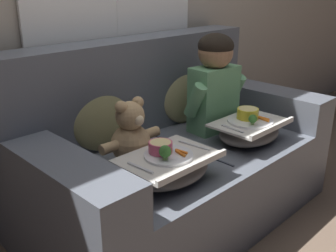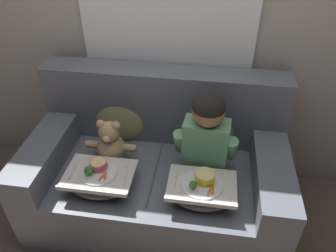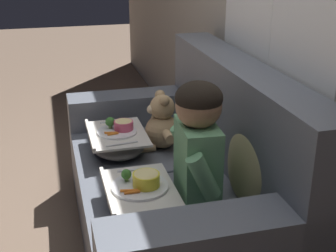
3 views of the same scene
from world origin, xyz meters
name	(u,v)px [view 3 (image 3 of 3)]	position (x,y,z in m)	size (l,w,h in m)	color
ground_plane	(172,243)	(0.00, 0.00, 0.00)	(14.00, 14.00, 0.00)	brown
couch	(186,186)	(0.00, 0.07, 0.34)	(1.70, 0.94, 0.98)	#565B66
throw_pillow_behind_child	(250,158)	(0.32, 0.28, 0.63)	(0.41, 0.20, 0.42)	tan
throw_pillow_behind_teddy	(205,111)	(-0.32, 0.28, 0.63)	(0.39, 0.19, 0.40)	#898456
child_figure	(198,139)	(0.31, 0.03, 0.75)	(0.41, 0.21, 0.57)	#66A370
teddy_bear	(162,124)	(-0.32, 0.02, 0.57)	(0.35, 0.24, 0.33)	tan
lap_tray_child	(140,197)	(0.32, -0.23, 0.50)	(0.41, 0.30, 0.18)	slate
lap_tray_teddy	(117,141)	(-0.32, -0.23, 0.50)	(0.42, 0.31, 0.19)	slate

